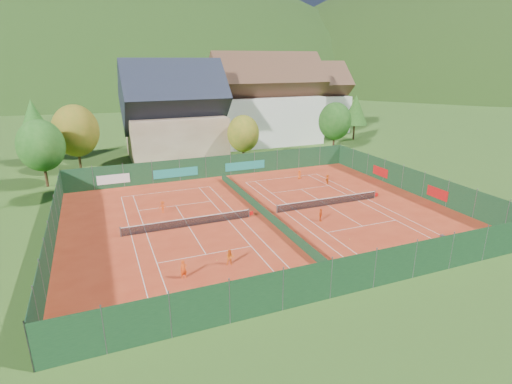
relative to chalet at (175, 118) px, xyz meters
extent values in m
plane|color=#2F581B|center=(3.00, -30.00, -6.64)|extent=(600.00, 600.00, 0.00)
cube|color=#BA361B|center=(3.00, -30.00, -6.62)|extent=(40.00, 32.00, 0.01)
cube|color=white|center=(-5.00, -18.12, -6.61)|extent=(10.97, 0.06, 0.00)
cube|color=white|center=(-5.00, -41.88, -6.61)|extent=(10.97, 0.06, 0.00)
cube|color=white|center=(-10.48, -30.00, -6.61)|extent=(0.06, 23.77, 0.00)
cube|color=white|center=(0.49, -30.00, -6.61)|extent=(0.06, 23.77, 0.00)
cube|color=white|center=(-9.12, -30.00, -6.61)|extent=(0.06, 23.77, 0.00)
cube|color=white|center=(-0.88, -30.00, -6.61)|extent=(0.06, 23.77, 0.00)
cube|color=white|center=(-5.00, -23.60, -6.61)|extent=(8.23, 0.06, 0.00)
cube|color=white|center=(-5.00, -36.40, -6.61)|extent=(8.23, 0.06, 0.00)
cube|color=white|center=(-5.00, -30.00, -6.61)|extent=(0.06, 12.80, 0.00)
cube|color=white|center=(11.00, -18.12, -6.61)|extent=(10.97, 0.06, 0.00)
cube|color=white|center=(11.00, -41.88, -6.61)|extent=(10.97, 0.06, 0.00)
cube|color=white|center=(5.51, -30.00, -6.61)|extent=(0.06, 23.77, 0.00)
cube|color=white|center=(16.48, -30.00, -6.61)|extent=(0.06, 23.77, 0.00)
cube|color=white|center=(6.88, -30.00, -6.61)|extent=(0.06, 23.77, 0.00)
cube|color=white|center=(15.12, -30.00, -6.61)|extent=(0.06, 23.77, 0.00)
cube|color=white|center=(11.00, -23.60, -6.61)|extent=(8.23, 0.06, 0.00)
cube|color=white|center=(11.00, -36.40, -6.61)|extent=(8.23, 0.06, 0.00)
cube|color=white|center=(11.00, -30.00, -6.61)|extent=(0.06, 12.80, 0.00)
cylinder|color=#59595B|center=(-11.40, -30.00, -6.11)|extent=(0.10, 0.10, 1.02)
cylinder|color=#59595B|center=(1.40, -30.00, -6.11)|extent=(0.10, 0.10, 1.02)
cube|color=black|center=(-5.00, -30.00, -6.16)|extent=(12.80, 0.02, 0.86)
cube|color=white|center=(-5.00, -30.00, -5.73)|extent=(12.80, 0.04, 0.06)
cube|color=red|center=(1.65, -30.00, -6.17)|extent=(0.40, 0.04, 0.40)
cylinder|color=#59595B|center=(4.60, -30.00, -6.11)|extent=(0.10, 0.10, 1.02)
cylinder|color=#59595B|center=(17.40, -30.00, -6.11)|extent=(0.10, 0.10, 1.02)
cube|color=black|center=(11.00, -30.00, -6.16)|extent=(12.80, 0.02, 0.86)
cube|color=white|center=(11.00, -30.00, -5.73)|extent=(12.80, 0.04, 0.06)
cube|color=red|center=(17.65, -30.00, -6.17)|extent=(0.40, 0.04, 0.40)
cube|color=#153B20|center=(3.00, -30.00, -6.12)|extent=(0.03, 28.80, 1.00)
cube|color=#153C20|center=(3.00, -14.00, -5.12)|extent=(40.00, 0.04, 3.00)
cube|color=teal|center=(-3.00, -14.06, -5.42)|extent=(6.00, 0.03, 1.20)
cube|color=teal|center=(7.00, -14.06, -5.42)|extent=(6.00, 0.03, 1.20)
cube|color=silver|center=(-11.00, -14.06, -5.42)|extent=(4.00, 0.03, 1.20)
cube|color=#13351B|center=(3.00, -46.00, -5.12)|extent=(40.00, 0.04, 3.00)
cube|color=#143820|center=(-17.00, -30.00, -5.12)|extent=(0.04, 32.00, 3.00)
cube|color=#153C1F|center=(23.00, -30.00, -5.12)|extent=(0.04, 32.00, 3.00)
cube|color=#B21414|center=(22.94, -34.00, -5.42)|extent=(0.03, 3.00, 1.20)
cube|color=#B21414|center=(22.94, -24.00, -5.42)|extent=(0.03, 3.00, 1.20)
cube|color=#CCB08F|center=(0.00, 0.00, -3.12)|extent=(15.00, 12.00, 7.00)
cube|color=#1E2333|center=(0.00, 0.00, 3.38)|extent=(16.20, 12.00, 12.00)
cube|color=silver|center=(19.00, 6.00, -2.12)|extent=(20.00, 11.00, 9.00)
cube|color=brown|center=(19.00, 6.00, 5.13)|extent=(21.60, 11.00, 11.00)
cube|color=silver|center=(33.00, 14.00, -2.62)|extent=(16.00, 10.00, 8.00)
cube|color=brown|center=(33.00, 14.00, 3.88)|extent=(17.28, 10.00, 10.00)
cylinder|color=#452C18|center=(-19.00, -10.00, -5.22)|extent=(0.36, 0.36, 2.80)
ellipsoid|color=#225F1B|center=(-19.00, -10.00, -1.22)|extent=(5.72, 5.72, 6.58)
cylinder|color=#483319|center=(-15.00, -4.00, -5.05)|extent=(0.36, 0.36, 3.15)
ellipsoid|color=olive|center=(-15.00, -4.00, -0.55)|extent=(6.44, 6.44, 7.40)
cylinder|color=#442918|center=(-21.00, 4.00, -4.87)|extent=(0.36, 0.36, 3.50)
cone|color=#21611B|center=(-21.00, 4.00, 0.13)|extent=(5.60, 5.60, 6.50)
cylinder|color=#492A1A|center=(9.00, -8.00, -5.40)|extent=(0.36, 0.36, 2.45)
ellipsoid|color=olive|center=(9.00, -8.00, -1.90)|extent=(5.01, 5.01, 5.76)
cylinder|color=#412517|center=(27.00, -6.00, -5.22)|extent=(0.36, 0.36, 2.80)
ellipsoid|color=#1E5117|center=(27.00, -6.00, -1.22)|extent=(5.72, 5.72, 6.58)
cylinder|color=#422717|center=(37.00, 2.00, -5.05)|extent=(0.36, 0.36, 3.15)
cone|color=#205017|center=(37.00, 2.00, -0.55)|extent=(5.04, 5.04, 5.85)
cylinder|color=#4D331B|center=(29.00, 10.00, -4.87)|extent=(0.36, 0.36, 3.50)
ellipsoid|color=olive|center=(29.00, 10.00, 0.13)|extent=(7.15, 7.15, 8.22)
ellipsoid|color=black|center=(13.00, 270.00, -48.97)|extent=(440.00, 440.00, 242.00)
ellipsoid|color=black|center=(243.00, 160.00, -45.19)|extent=(380.00, 380.00, 220.40)
cylinder|color=slate|center=(15.21, -42.30, -6.22)|extent=(0.02, 0.02, 0.80)
cylinder|color=slate|center=(15.51, -42.30, -6.22)|extent=(0.02, 0.02, 0.80)
cylinder|color=slate|center=(15.21, -42.00, -6.22)|extent=(0.02, 0.02, 0.80)
cylinder|color=slate|center=(15.51, -42.00, -6.22)|extent=(0.02, 0.02, 0.80)
cube|color=slate|center=(15.36, -42.15, -6.07)|extent=(0.34, 0.34, 0.30)
ellipsoid|color=#CCD833|center=(15.36, -42.15, -6.04)|extent=(0.28, 0.28, 0.16)
sphere|color=#CCD833|center=(-4.46, -37.80, -6.59)|extent=(0.07, 0.07, 0.07)
sphere|color=#CCD833|center=(8.00, -38.55, -6.59)|extent=(0.07, 0.07, 0.07)
sphere|color=#CCD833|center=(5.12, -23.46, -6.59)|extent=(0.07, 0.07, 0.07)
sphere|color=#CCD833|center=(0.77, -22.47, -6.59)|extent=(0.07, 0.07, 0.07)
sphere|color=#CCD833|center=(14.89, -35.30, -6.59)|extent=(0.07, 0.07, 0.07)
imported|color=#E94D14|center=(-7.58, -39.57, -5.87)|extent=(0.59, 0.43, 1.52)
imported|color=orange|center=(-3.68, -38.90, -5.95)|extent=(0.77, 0.67, 1.34)
imported|color=#E34814|center=(-6.69, -25.20, -5.96)|extent=(0.98, 0.79, 1.33)
imported|color=#DD4713|center=(7.80, -33.66, -5.94)|extent=(0.81, 0.80, 1.37)
imported|color=#FD5B16|center=(13.05, -19.29, -6.02)|extent=(0.68, 0.54, 1.21)
imported|color=orange|center=(15.37, -22.75, -5.99)|extent=(1.13, 1.04, 1.26)
camera|label=1|loc=(-12.56, -66.16, 9.06)|focal=28.00mm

